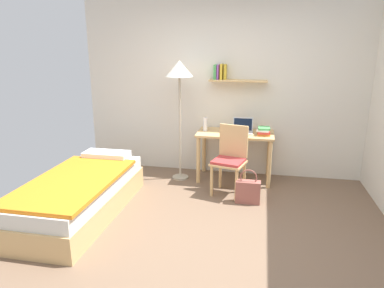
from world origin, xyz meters
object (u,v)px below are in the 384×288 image
(laptop, at_px, (243,129))
(handbag, at_px, (248,191))
(desk, at_px, (235,141))
(book_stack, at_px, (264,131))
(standing_lamp, at_px, (179,76))
(desk_chair, at_px, (230,157))
(bed, at_px, (80,195))
(water_bottle, at_px, (205,124))

(laptop, height_order, handbag, laptop)
(desk, relative_size, book_stack, 4.46)
(handbag, bearing_deg, desk, 106.85)
(standing_lamp, height_order, laptop, standing_lamp)
(desk_chair, bearing_deg, standing_lamp, 152.80)
(bed, distance_m, desk, 2.27)
(laptop, xyz_separation_m, water_bottle, (-0.54, -0.03, 0.05))
(bed, relative_size, laptop, 6.65)
(bed, relative_size, book_stack, 7.99)
(bed, xyz_separation_m, desk, (1.68, 1.48, 0.35))
(bed, bearing_deg, standing_lamp, 57.07)
(desk_chair, height_order, handbag, desk_chair)
(book_stack, distance_m, handbag, 0.97)
(standing_lamp, bearing_deg, desk_chair, -27.20)
(desk_chair, relative_size, handbag, 2.06)
(bed, relative_size, desk, 1.79)
(desk, height_order, book_stack, book_stack)
(desk, xyz_separation_m, desk_chair, (-0.02, -0.51, -0.09))
(desk, height_order, standing_lamp, standing_lamp)
(book_stack, xyz_separation_m, handbag, (-0.16, -0.74, -0.61))
(standing_lamp, relative_size, book_stack, 7.04)
(water_bottle, xyz_separation_m, book_stack, (0.84, -0.07, -0.05))
(bed, height_order, water_bottle, water_bottle)
(handbag, bearing_deg, book_stack, 77.91)
(laptop, bearing_deg, standing_lamp, -170.22)
(desk, height_order, laptop, laptop)
(standing_lamp, bearing_deg, laptop, 9.78)
(water_bottle, bearing_deg, handbag, -49.58)
(laptop, bearing_deg, water_bottle, -177.28)
(water_bottle, relative_size, handbag, 0.45)
(desk, bearing_deg, book_stack, -7.80)
(standing_lamp, distance_m, handbag, 1.84)
(standing_lamp, height_order, handbag, standing_lamp)
(desk, distance_m, desk_chair, 0.52)
(desk, distance_m, book_stack, 0.44)
(bed, relative_size, desk_chair, 2.14)
(desk, xyz_separation_m, water_bottle, (-0.45, 0.01, 0.23))
(desk, bearing_deg, laptop, 21.69)
(desk_chair, height_order, laptop, laptop)
(standing_lamp, height_order, book_stack, standing_lamp)
(desk_chair, xyz_separation_m, water_bottle, (-0.42, 0.53, 0.31))
(book_stack, height_order, handbag, book_stack)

